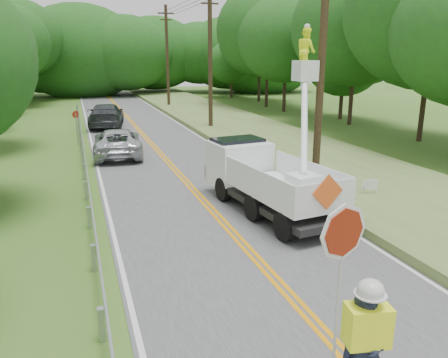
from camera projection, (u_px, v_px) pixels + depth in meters
name	position (u px, v px, depth m)	size (l,w,h in m)	color
ground	(320.00, 330.00, 8.74)	(140.00, 140.00, 0.00)	#38621A
road	(172.00, 166.00, 21.52)	(7.20, 96.00, 0.03)	#444446
guardrail	(84.00, 157.00, 20.98)	(0.18, 48.00, 0.77)	#A3A6AB
utility_poles	(247.00, 54.00, 24.38)	(1.60, 43.30, 10.00)	black
tall_grass_verge	(302.00, 154.00, 23.65)	(7.00, 96.00, 0.30)	#5A6C35
treeline_right	(333.00, 34.00, 34.88)	(11.83, 54.12, 12.33)	#332319
treeline_horizon	(118.00, 53.00, 59.00)	(57.77, 15.56, 12.59)	#224C1C
flagger	(365.00, 343.00, 6.41)	(1.24, 0.61, 3.33)	#191E33
bucket_truck	(262.00, 164.00, 15.86)	(4.26, 6.45, 6.22)	black
suv_silver	(117.00, 142.00, 23.63)	(2.41, 5.23, 1.45)	silver
suv_darkgrey	(106.00, 115.00, 33.25)	(2.41, 5.93, 1.72)	#363B3E
stop_sign_permanent	(76.00, 123.00, 25.87)	(0.39, 0.28, 2.13)	#A3A6AB
yard_sign	(370.00, 185.00, 16.30)	(0.56, 0.20, 0.83)	white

